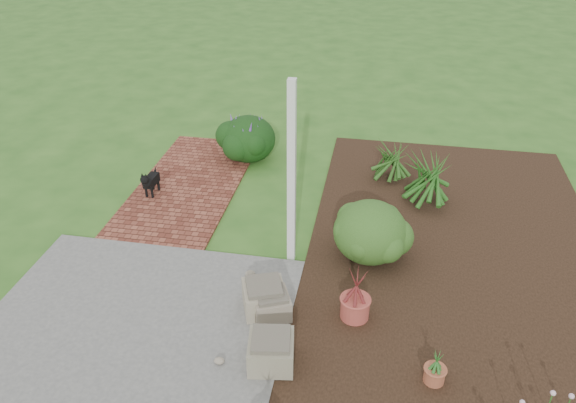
% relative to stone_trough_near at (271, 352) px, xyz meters
% --- Properties ---
extents(ground, '(80.00, 80.00, 0.00)m').
position_rel_stone_trough_near_xyz_m(ground, '(-0.42, 1.80, -0.20)').
color(ground, '#2C5C1D').
rests_on(ground, ground).
extents(concrete_patio, '(3.50, 3.50, 0.04)m').
position_rel_stone_trough_near_xyz_m(concrete_patio, '(-1.67, 0.05, -0.18)').
color(concrete_patio, '#5C5C59').
rests_on(concrete_patio, ground).
extents(brick_path, '(1.60, 3.50, 0.04)m').
position_rel_stone_trough_near_xyz_m(brick_path, '(-2.12, 3.55, -0.18)').
color(brick_path, '#5E291D').
rests_on(brick_path, ground).
extents(garden_bed, '(4.00, 7.00, 0.03)m').
position_rel_stone_trough_near_xyz_m(garden_bed, '(2.08, 2.30, -0.18)').
color(garden_bed, black).
rests_on(garden_bed, ground).
extents(veranda_post, '(0.10, 0.10, 2.50)m').
position_rel_stone_trough_near_xyz_m(veranda_post, '(-0.12, 1.90, 1.05)').
color(veranda_post, white).
rests_on(veranda_post, ground).
extents(stone_trough_near, '(0.53, 0.53, 0.31)m').
position_rel_stone_trough_near_xyz_m(stone_trough_near, '(0.00, 0.00, 0.00)').
color(stone_trough_near, '#787259').
rests_on(stone_trough_near, concrete_patio).
extents(stone_trough_mid, '(0.54, 0.54, 0.27)m').
position_rel_stone_trough_near_xyz_m(stone_trough_mid, '(-0.15, 0.73, -0.02)').
color(stone_trough_mid, gray).
rests_on(stone_trough_mid, concrete_patio).
extents(stone_trough_far, '(0.61, 0.61, 0.32)m').
position_rel_stone_trough_near_xyz_m(stone_trough_far, '(-0.25, 0.81, 0.00)').
color(stone_trough_far, gray).
rests_on(stone_trough_far, concrete_patio).
extents(black_dog, '(0.16, 0.49, 0.42)m').
position_rel_stone_trough_near_xyz_m(black_dog, '(-2.59, 3.09, 0.09)').
color(black_dog, black).
rests_on(black_dog, brick_path).
extents(cream_ceramic_urn, '(0.33, 0.33, 0.43)m').
position_rel_stone_trough_near_xyz_m(cream_ceramic_urn, '(-1.53, 5.28, 0.06)').
color(cream_ceramic_urn, beige).
rests_on(cream_ceramic_urn, brick_path).
extents(evergreen_shrub, '(1.21, 1.21, 0.83)m').
position_rel_stone_trough_near_xyz_m(evergreen_shrub, '(0.90, 2.09, 0.25)').
color(evergreen_shrub, '#113B0C').
rests_on(evergreen_shrub, garden_bed).
extents(agapanthus_clump_back, '(1.11, 1.11, 0.97)m').
position_rel_stone_trough_near_xyz_m(agapanthus_clump_back, '(1.66, 3.67, 0.32)').
color(agapanthus_clump_back, '#103E14').
rests_on(agapanthus_clump_back, garden_bed).
extents(agapanthus_clump_front, '(1.12, 1.12, 0.78)m').
position_rel_stone_trough_near_xyz_m(agapanthus_clump_front, '(1.10, 4.33, 0.22)').
color(agapanthus_clump_front, '#0A360D').
rests_on(agapanthus_clump_front, garden_bed).
extents(terracotta_pot_bronze, '(0.35, 0.35, 0.27)m').
position_rel_stone_trough_near_xyz_m(terracotta_pot_bronze, '(0.81, 0.87, -0.03)').
color(terracotta_pot_bronze, '#AA4439').
rests_on(terracotta_pot_bronze, garden_bed).
extents(terracotta_pot_small_left, '(0.27, 0.27, 0.18)m').
position_rel_stone_trough_near_xyz_m(terracotta_pot_small_left, '(1.68, 0.07, -0.08)').
color(terracotta_pot_small_left, '#9D5135').
rests_on(terracotta_pot_small_left, garden_bed).
extents(purple_flowering_bush, '(1.24, 1.24, 0.82)m').
position_rel_stone_trough_near_xyz_m(purple_flowering_bush, '(-1.39, 4.68, 0.21)').
color(purple_flowering_bush, black).
rests_on(purple_flowering_bush, ground).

